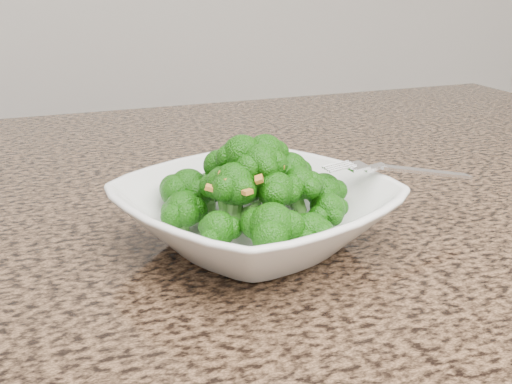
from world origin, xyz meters
name	(u,v)px	position (x,y,z in m)	size (l,w,h in m)	color
granite_counter	(137,235)	(0.00, 0.30, 0.89)	(1.64, 1.04, 0.03)	brown
bowl	(256,215)	(0.09, 0.21, 0.93)	(0.23, 0.23, 0.06)	white
broccoli_pile	(256,149)	(0.09, 0.21, 0.99)	(0.20, 0.20, 0.06)	#19610B
garlic_topping	(256,109)	(0.09, 0.21, 1.02)	(0.12, 0.12, 0.01)	gold
fork	(378,167)	(0.21, 0.20, 0.96)	(0.17, 0.03, 0.01)	silver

